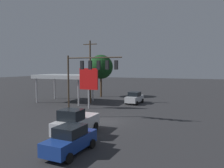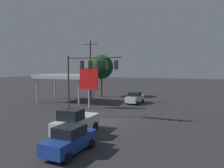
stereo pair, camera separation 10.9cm
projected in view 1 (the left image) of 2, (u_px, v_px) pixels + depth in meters
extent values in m
plane|color=#2D2D30|center=(105.00, 121.00, 24.20)|extent=(200.00, 200.00, 0.00)
cylinder|color=#473828|center=(68.00, 87.00, 25.86)|extent=(0.20, 0.20, 7.34)
cylinder|color=#473828|center=(94.00, 58.00, 24.39)|extent=(6.69, 0.14, 0.14)
cube|color=black|center=(82.00, 65.00, 24.99)|extent=(0.36, 0.28, 1.00)
sphere|color=#FF4141|center=(83.00, 62.00, 25.14)|extent=(0.22, 0.22, 0.22)
sphere|color=#392305|center=(83.00, 65.00, 25.16)|extent=(0.22, 0.22, 0.22)
sphere|color=black|center=(83.00, 68.00, 25.18)|extent=(0.22, 0.22, 0.22)
cube|color=black|center=(90.00, 65.00, 24.61)|extent=(0.36, 0.28, 1.00)
sphere|color=#FF4141|center=(91.00, 62.00, 24.76)|extent=(0.22, 0.22, 0.22)
sphere|color=#392305|center=(91.00, 65.00, 24.78)|extent=(0.22, 0.22, 0.22)
sphere|color=black|center=(91.00, 68.00, 24.80)|extent=(0.22, 0.22, 0.22)
cube|color=black|center=(99.00, 65.00, 24.23)|extent=(0.36, 0.28, 1.00)
sphere|color=#FF4141|center=(99.00, 62.00, 24.38)|extent=(0.22, 0.22, 0.22)
sphere|color=#392305|center=(99.00, 65.00, 24.40)|extent=(0.22, 0.22, 0.22)
sphere|color=black|center=(99.00, 68.00, 24.42)|extent=(0.22, 0.22, 0.22)
cube|color=black|center=(107.00, 65.00, 23.85)|extent=(0.36, 0.28, 1.00)
sphere|color=#FF4141|center=(108.00, 62.00, 24.00)|extent=(0.22, 0.22, 0.22)
sphere|color=#392305|center=(108.00, 65.00, 24.02)|extent=(0.22, 0.22, 0.22)
sphere|color=black|center=(108.00, 68.00, 24.04)|extent=(0.22, 0.22, 0.22)
cube|color=black|center=(116.00, 65.00, 23.47)|extent=(0.36, 0.28, 1.00)
sphere|color=#FF4141|center=(117.00, 62.00, 23.61)|extent=(0.22, 0.22, 0.22)
sphere|color=#392305|center=(117.00, 65.00, 23.64)|extent=(0.22, 0.22, 0.22)
sphere|color=black|center=(117.00, 68.00, 23.66)|extent=(0.22, 0.22, 0.22)
cylinder|color=#473828|center=(90.00, 72.00, 36.05)|extent=(0.26, 0.26, 10.33)
cube|color=#473828|center=(90.00, 44.00, 35.70)|extent=(2.40, 0.14, 0.14)
cube|color=#B2B7BC|center=(65.00, 76.00, 37.45)|extent=(9.29, 6.21, 0.60)
cube|color=red|center=(75.00, 76.00, 40.35)|extent=(9.29, 0.06, 0.36)
cylinder|color=#B7B7BC|center=(93.00, 90.00, 38.48)|extent=(0.24, 0.24, 4.11)
cylinder|color=#B7B7BC|center=(55.00, 88.00, 41.43)|extent=(0.24, 0.24, 4.11)
cylinder|color=#B7B7BC|center=(79.00, 93.00, 33.83)|extent=(0.24, 0.24, 4.11)
cylinder|color=#B7B7BC|center=(37.00, 91.00, 36.78)|extent=(0.24, 0.24, 4.11)
cylinder|color=#B7B7BC|center=(89.00, 88.00, 31.52)|extent=(0.24, 0.24, 5.83)
cube|color=red|center=(89.00, 79.00, 31.42)|extent=(2.86, 0.24, 3.08)
cube|color=black|center=(89.00, 79.00, 31.54)|extent=(2.00, 0.04, 1.08)
cube|color=silver|center=(134.00, 99.00, 36.07)|extent=(2.11, 4.52, 0.90)
cube|color=black|center=(135.00, 94.00, 36.00)|extent=(1.80, 2.11, 0.70)
cylinder|color=black|center=(137.00, 103.00, 34.42)|extent=(0.27, 0.67, 0.66)
cylinder|color=black|center=(126.00, 102.00, 35.21)|extent=(0.27, 0.67, 0.66)
cylinder|color=black|center=(142.00, 101.00, 36.99)|extent=(0.27, 0.67, 0.66)
cylinder|color=black|center=(132.00, 100.00, 37.78)|extent=(0.27, 0.67, 0.66)
cube|color=silver|center=(77.00, 124.00, 19.36)|extent=(2.04, 5.21, 1.10)
cube|color=black|center=(71.00, 115.00, 18.45)|extent=(1.85, 1.61, 0.90)
cylinder|color=black|center=(77.00, 137.00, 17.46)|extent=(0.23, 0.80, 0.80)
cylinder|color=black|center=(56.00, 134.00, 18.21)|extent=(0.23, 0.80, 0.80)
cylinder|color=black|center=(96.00, 126.00, 20.58)|extent=(0.23, 0.80, 0.80)
cylinder|color=black|center=(77.00, 124.00, 21.34)|extent=(0.23, 0.80, 0.80)
cube|color=navy|center=(70.00, 142.00, 15.15)|extent=(2.05, 4.49, 0.90)
cube|color=black|center=(70.00, 131.00, 15.09)|extent=(1.77, 2.09, 0.70)
cylinder|color=black|center=(69.00, 158.00, 13.51)|extent=(0.26, 0.67, 0.66)
cylinder|color=black|center=(46.00, 153.00, 14.27)|extent=(0.26, 0.67, 0.66)
cylinder|color=black|center=(92.00, 144.00, 16.10)|extent=(0.26, 0.67, 0.66)
cylinder|color=black|center=(72.00, 140.00, 16.86)|extent=(0.26, 0.67, 0.66)
cylinder|color=#4C331E|center=(101.00, 86.00, 44.17)|extent=(0.36, 0.36, 4.38)
sphere|color=#143D19|center=(101.00, 67.00, 43.88)|extent=(4.85, 4.85, 4.85)
cylinder|color=red|center=(63.00, 120.00, 23.22)|extent=(0.24, 0.24, 0.70)
sphere|color=red|center=(63.00, 116.00, 23.19)|extent=(0.22, 0.22, 0.22)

